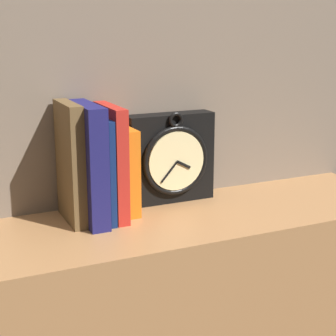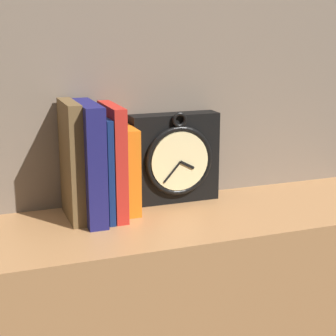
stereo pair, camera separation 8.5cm
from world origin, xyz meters
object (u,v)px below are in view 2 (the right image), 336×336
at_px(clock, 175,158).
at_px(book_slot1_navy, 89,162).
at_px(book_slot0_brown, 71,161).
at_px(book_slot4_orange, 126,169).
at_px(book_slot3_red, 113,161).
at_px(book_slot2_navy, 103,167).

distance_m(clock, book_slot1_navy, 0.21).
xyz_separation_m(clock, book_slot0_brown, (-0.24, -0.04, 0.02)).
relative_size(clock, book_slot0_brown, 0.85).
bearing_deg(clock, book_slot1_navy, -166.71).
xyz_separation_m(book_slot0_brown, book_slot1_navy, (0.03, -0.01, -0.00)).
bearing_deg(book_slot1_navy, book_slot4_orange, 15.43).
distance_m(clock, book_slot0_brown, 0.24).
xyz_separation_m(clock, book_slot1_navy, (-0.20, -0.05, 0.02)).
height_order(clock, book_slot3_red, book_slot3_red).
bearing_deg(book_slot4_orange, book_slot2_navy, -162.93).
bearing_deg(clock, book_slot4_orange, -168.21).
height_order(book_slot3_red, book_slot4_orange, book_slot3_red).
bearing_deg(book_slot3_red, book_slot4_orange, 26.50).
bearing_deg(book_slot2_navy, book_slot0_brown, 174.15).
relative_size(book_slot0_brown, book_slot1_navy, 1.01).
relative_size(book_slot1_navy, book_slot2_navy, 1.13).
distance_m(book_slot1_navy, book_slot4_orange, 0.09).
bearing_deg(clock, book_slot3_red, -164.94).
bearing_deg(book_slot0_brown, clock, 8.43).
bearing_deg(book_slot4_orange, clock, 11.79).
relative_size(book_slot3_red, book_slot4_orange, 1.27).
height_order(book_slot1_navy, book_slot3_red, book_slot1_navy).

